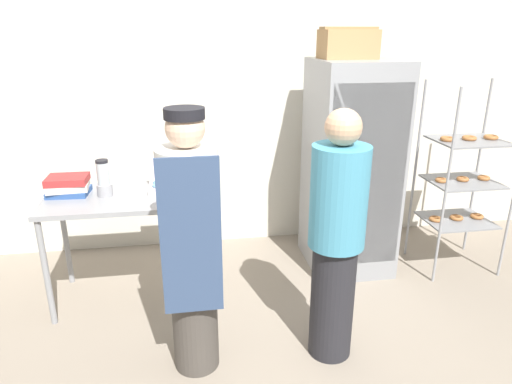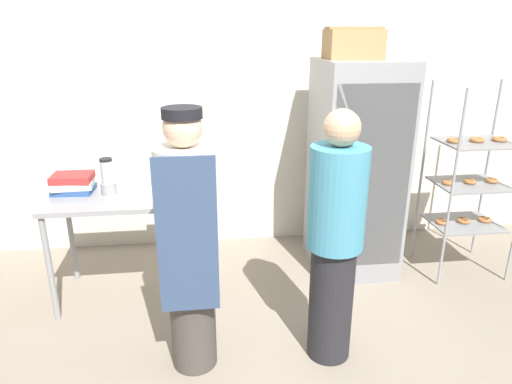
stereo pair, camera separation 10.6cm
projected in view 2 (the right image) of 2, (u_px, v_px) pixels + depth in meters
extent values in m
cube|color=silver|center=(245.00, 93.00, 4.28)|extent=(6.40, 0.12, 2.96)
cube|color=gray|center=(355.00, 169.00, 3.92)|extent=(0.68, 0.76, 1.82)
cube|color=gray|center=(370.00, 180.00, 3.57)|extent=(0.63, 0.02, 1.49)
cylinder|color=silver|center=(349.00, 179.00, 3.51)|extent=(0.02, 0.02, 0.89)
cylinder|color=#93969B|center=(452.00, 194.00, 3.59)|extent=(0.02, 0.02, 1.64)
cylinder|color=#93969B|center=(421.00, 174.00, 4.07)|extent=(0.02, 0.02, 1.64)
cylinder|color=#93969B|center=(486.00, 172.00, 4.14)|extent=(0.02, 0.02, 1.64)
cube|color=gray|center=(463.00, 223.00, 3.99)|extent=(0.57, 0.47, 0.01)
torus|color=#AD6B38|center=(442.00, 222.00, 3.96)|extent=(0.11, 0.11, 0.03)
torus|color=#AD6B38|center=(463.00, 221.00, 3.99)|extent=(0.11, 0.11, 0.03)
torus|color=#AD6B38|center=(485.00, 220.00, 4.01)|extent=(0.11, 0.11, 0.03)
cube|color=gray|center=(470.00, 184.00, 3.87)|extent=(0.57, 0.47, 0.01)
torus|color=#AD6B38|center=(448.00, 182.00, 3.84)|extent=(0.10, 0.10, 0.03)
torus|color=#AD6B38|center=(470.00, 181.00, 3.86)|extent=(0.10, 0.10, 0.03)
torus|color=#AD6B38|center=(492.00, 181.00, 3.89)|extent=(0.10, 0.10, 0.03)
cube|color=gray|center=(477.00, 143.00, 3.75)|extent=(0.57, 0.47, 0.01)
torus|color=#AD6B38|center=(454.00, 141.00, 3.72)|extent=(0.12, 0.12, 0.03)
torus|color=#AD6B38|center=(477.00, 140.00, 3.74)|extent=(0.12, 0.12, 0.03)
torus|color=#AD6B38|center=(499.00, 139.00, 3.76)|extent=(0.12, 0.12, 0.03)
cube|color=gray|center=(126.00, 196.00, 3.47)|extent=(1.15, 0.67, 0.04)
cylinder|color=gray|center=(50.00, 270.00, 3.28)|extent=(0.04, 0.04, 0.83)
cylinder|color=gray|center=(200.00, 261.00, 3.40)|extent=(0.04, 0.04, 0.83)
cylinder|color=gray|center=(71.00, 235.00, 3.83)|extent=(0.04, 0.04, 0.83)
cylinder|color=gray|center=(199.00, 228.00, 3.95)|extent=(0.04, 0.04, 0.83)
cube|color=silver|center=(169.00, 187.00, 3.55)|extent=(0.26, 0.21, 0.05)
cube|color=silver|center=(169.00, 167.00, 3.60)|extent=(0.25, 0.01, 0.21)
torus|color=#669EC6|center=(160.00, 184.00, 3.49)|extent=(0.07, 0.07, 0.02)
torus|color=#669EC6|center=(169.00, 184.00, 3.50)|extent=(0.07, 0.07, 0.02)
torus|color=#669EC6|center=(177.00, 184.00, 3.50)|extent=(0.07, 0.07, 0.02)
torus|color=#669EC6|center=(161.00, 181.00, 3.56)|extent=(0.07, 0.07, 0.02)
torus|color=#669EC6|center=(169.00, 181.00, 3.57)|extent=(0.07, 0.07, 0.02)
torus|color=#669EC6|center=(177.00, 180.00, 3.58)|extent=(0.07, 0.07, 0.02)
cylinder|color=#99999E|center=(109.00, 188.00, 3.45)|extent=(0.11, 0.11, 0.09)
cylinder|color=#B2BCC1|center=(107.00, 172.00, 3.41)|extent=(0.09, 0.09, 0.17)
cylinder|color=black|center=(105.00, 160.00, 3.38)|extent=(0.09, 0.09, 0.02)
cube|color=#2D5193|center=(74.00, 190.00, 3.50)|extent=(0.31, 0.24, 0.04)
cube|color=silver|center=(73.00, 184.00, 3.48)|extent=(0.31, 0.25, 0.05)
cube|color=#B72D2D|center=(72.00, 178.00, 3.46)|extent=(0.30, 0.23, 0.05)
cube|color=#A87F51|center=(353.00, 44.00, 3.61)|extent=(0.43, 0.30, 0.22)
cube|color=#977249|center=(354.00, 28.00, 3.57)|extent=(0.44, 0.16, 0.02)
cylinder|color=#47423D|center=(193.00, 309.00, 2.84)|extent=(0.28, 0.28, 0.80)
cylinder|color=silver|center=(187.00, 201.00, 2.60)|extent=(0.35, 0.35, 0.63)
sphere|color=beige|center=(183.00, 128.00, 2.46)|extent=(0.22, 0.22, 0.22)
cube|color=#33476B|center=(187.00, 238.00, 2.47)|extent=(0.33, 0.02, 0.91)
cylinder|color=black|center=(182.00, 113.00, 2.43)|extent=(0.22, 0.22, 0.06)
cylinder|color=#232328|center=(331.00, 301.00, 2.93)|extent=(0.28, 0.28, 0.79)
cylinder|color=teal|center=(337.00, 198.00, 2.69)|extent=(0.35, 0.35, 0.63)
sphere|color=tan|center=(342.00, 128.00, 2.54)|extent=(0.21, 0.21, 0.21)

